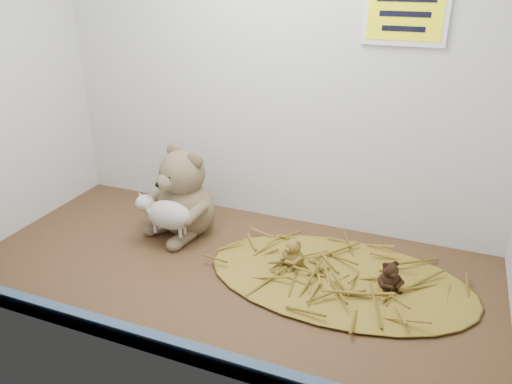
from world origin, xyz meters
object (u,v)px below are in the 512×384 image
at_px(toy_lamb, 169,215).
at_px(mini_teddy_tan, 294,251).
at_px(main_teddy, 185,191).
at_px(mini_teddy_brown, 390,275).

distance_m(toy_lamb, mini_teddy_tan, 0.32).
xyz_separation_m(main_teddy, mini_teddy_tan, (0.32, -0.07, -0.07)).
distance_m(mini_teddy_tan, mini_teddy_brown, 0.22).
height_order(mini_teddy_tan, mini_teddy_brown, mini_teddy_tan).
distance_m(main_teddy, mini_teddy_tan, 0.33).
bearing_deg(main_teddy, mini_teddy_tan, 12.10).
bearing_deg(mini_teddy_tan, toy_lamb, -143.11).
relative_size(toy_lamb, mini_teddy_tan, 2.12).
height_order(main_teddy, mini_teddy_brown, main_teddy).
bearing_deg(mini_teddy_tan, mini_teddy_brown, 30.67).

